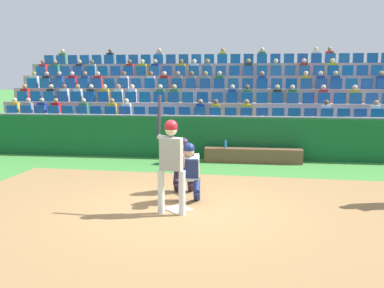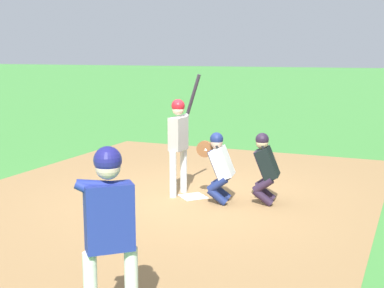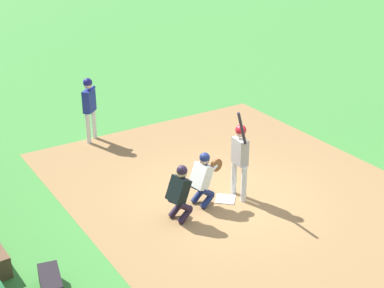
{
  "view_description": "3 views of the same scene",
  "coord_description": "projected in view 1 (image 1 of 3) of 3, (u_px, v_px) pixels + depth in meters",
  "views": [
    {
      "loc": [
        -1.45,
        8.51,
        2.61
      ],
      "look_at": [
        -0.23,
        -0.36,
        1.28
      ],
      "focal_mm": 41.94,
      "sensor_mm": 36.0,
      "label": 1
    },
    {
      "loc": [
        -9.0,
        -3.39,
        2.71
      ],
      "look_at": [
        -0.3,
        -0.1,
        1.07
      ],
      "focal_mm": 49.72,
      "sensor_mm": 36.0,
      "label": 2
    },
    {
      "loc": [
        8.97,
        -7.22,
        6.54
      ],
      "look_at": [
        -0.53,
        -0.57,
        1.37
      ],
      "focal_mm": 53.0,
      "sensor_mm": 36.0,
      "label": 3
    }
  ],
  "objects": [
    {
      "name": "infield_dirt_patch",
      "position": [
        174.0,
        217.0,
        8.43
      ],
      "size": [
        10.3,
        8.05,
        0.01
      ],
      "primitive_type": "cube",
      "rotation": [
        0.0,
        0.0,
        -0.04
      ],
      "color": "#9A7447",
      "rests_on": "ground_plane"
    },
    {
      "name": "ground_plane",
      "position": [
        178.0,
        210.0,
        8.92
      ],
      "size": [
        160.0,
        160.0,
        0.0
      ],
      "primitive_type": "plane",
      "color": "#418B3A"
    },
    {
      "name": "water_bottle_on_bench",
      "position": [
        225.0,
        144.0,
        13.82
      ],
      "size": [
        0.07,
        0.07,
        0.25
      ],
      "primitive_type": "cylinder",
      "color": "blue",
      "rests_on": "dugout_bench"
    },
    {
      "name": "dugout_bench",
      "position": [
        253.0,
        156.0,
        13.8
      ],
      "size": [
        2.99,
        0.4,
        0.44
      ],
      "primitive_type": "cube",
      "color": "brown",
      "rests_on": "ground_plane"
    },
    {
      "name": "dugout_wall",
      "position": [
        208.0,
        138.0,
        14.47
      ],
      "size": [
        17.63,
        0.24,
        1.4
      ],
      "color": "#105526",
      "rests_on": "ground_plane"
    },
    {
      "name": "bleacher_stand",
      "position": [
        219.0,
        111.0,
        19.05
      ],
      "size": [
        17.8,
        5.29,
        3.93
      ],
      "color": "#A4979A",
      "rests_on": "ground_plane"
    },
    {
      "name": "batter_at_plate",
      "position": [
        171.0,
        156.0,
        8.46
      ],
      "size": [
        0.59,
        0.48,
        2.28
      ],
      "color": "silver",
      "rests_on": "ground_plane"
    },
    {
      "name": "equipment_duffel_bag",
      "position": [
        176.0,
        158.0,
        13.51
      ],
      "size": [
        0.9,
        0.56,
        0.37
      ],
      "primitive_type": "cube",
      "rotation": [
        0.0,
        0.0,
        -0.26
      ],
      "color": "black",
      "rests_on": "ground_plane"
    },
    {
      "name": "home_plate_umpire",
      "position": [
        184.0,
        162.0,
        10.14
      ],
      "size": [
        0.49,
        0.49,
        1.3
      ],
      "color": "#271A2E",
      "rests_on": "ground_plane"
    },
    {
      "name": "home_plate_marker",
      "position": [
        178.0,
        209.0,
        8.92
      ],
      "size": [
        0.62,
        0.62,
        0.02
      ],
      "primitive_type": "cube",
      "rotation": [
        0.0,
        0.0,
        0.79
      ],
      "color": "white",
      "rests_on": "infield_dirt_patch"
    },
    {
      "name": "catcher_crouching",
      "position": [
        189.0,
        169.0,
        9.33
      ],
      "size": [
        0.5,
        0.74,
        1.3
      ],
      "color": "navy",
      "rests_on": "ground_plane"
    }
  ]
}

